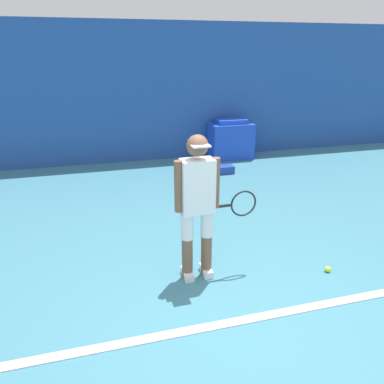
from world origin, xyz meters
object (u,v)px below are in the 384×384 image
object	(u,v)px
equipment_bag	(214,170)
tennis_ball	(328,269)
covered_chair	(231,140)
tennis_player	(198,202)

from	to	relation	value
equipment_bag	tennis_ball	bearing A→B (deg)	-88.62
covered_chair	equipment_bag	bearing A→B (deg)	-125.49
covered_chair	equipment_bag	world-z (taller)	covered_chair
covered_chair	tennis_player	bearing A→B (deg)	-115.13
equipment_bag	tennis_player	bearing A→B (deg)	-111.48
tennis_ball	equipment_bag	xyz separation A→B (m)	(-0.09, 3.78, 0.04)
equipment_bag	covered_chair	bearing A→B (deg)	54.51
tennis_ball	covered_chair	distance (m)	4.91
tennis_ball	equipment_bag	world-z (taller)	equipment_bag
tennis_player	equipment_bag	world-z (taller)	tennis_player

